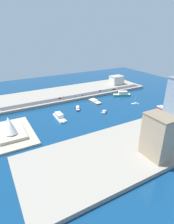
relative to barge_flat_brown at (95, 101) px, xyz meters
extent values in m
plane|color=navy|center=(-31.19, 8.75, -1.26)|extent=(440.00, 440.00, 0.00)
cube|color=gray|center=(-113.63, 8.75, 0.53)|extent=(70.00, 240.00, 3.58)
cube|color=gray|center=(51.24, 8.75, 0.53)|extent=(70.00, 240.00, 3.58)
cube|color=#A89E89|center=(-37.94, 119.76, -0.26)|extent=(62.98, 41.18, 2.00)
cube|color=#38383D|center=(26.62, 8.75, 2.39)|extent=(12.06, 228.00, 0.15)
cube|color=brown|center=(-0.70, -0.04, -0.50)|extent=(23.20, 9.46, 1.50)
cone|color=brown|center=(-12.49, -0.64, -0.50)|extent=(1.42, 1.42, 1.35)
cube|color=white|center=(1.89, 0.10, 1.09)|extent=(11.17, 7.54, 1.69)
cube|color=beige|center=(-0.70, -0.04, 0.30)|extent=(22.28, 9.08, 0.10)
cube|color=red|center=(-62.91, -63.65, -0.55)|extent=(12.04, 5.01, 1.41)
cone|color=red|center=(-56.62, -63.95, -0.55)|extent=(1.32, 1.32, 1.26)
cube|color=white|center=(-65.03, -63.55, 1.44)|extent=(6.11, 3.44, 2.57)
cube|color=beige|center=(-62.91, -63.65, 0.20)|extent=(11.56, 4.81, 0.10)
cube|color=white|center=(-36.07, -44.24, -0.66)|extent=(7.84, 9.62, 1.19)
cone|color=white|center=(-33.06, -39.92, -0.66)|extent=(1.49, 1.49, 1.07)
cube|color=white|center=(-36.49, -44.84, 0.47)|extent=(3.83, 4.18, 1.06)
cube|color=beige|center=(-36.07, -44.24, -0.02)|extent=(7.52, 9.24, 0.10)
cylinder|color=silver|center=(-35.79, -43.83, 5.18)|extent=(0.24, 0.24, 10.49)
cube|color=#2D8C4C|center=(2.05, -51.24, 0.03)|extent=(18.17, 27.47, 2.58)
cone|color=#2D8C4C|center=(8.17, -38.44, 0.03)|extent=(3.09, 3.09, 2.32)
cube|color=white|center=(1.43, -52.54, 3.71)|extent=(10.93, 14.53, 4.77)
cube|color=beige|center=(2.05, -51.24, 1.37)|extent=(17.44, 26.37, 0.10)
cube|color=#999EA3|center=(-38.90, 9.82, -0.30)|extent=(9.85, 9.95, 1.90)
cone|color=#999EA3|center=(-35.12, 5.94, -0.30)|extent=(2.42, 2.42, 1.71)
cube|color=white|center=(-40.00, 10.96, 1.51)|extent=(5.26, 5.28, 1.73)
cube|color=beige|center=(-38.90, 9.82, 0.70)|extent=(9.45, 9.55, 0.10)
cube|color=silver|center=(-27.20, 64.56, -0.21)|extent=(26.77, 8.62, 2.10)
cone|color=silver|center=(-41.05, 64.93, -0.21)|extent=(1.94, 1.94, 1.89)
cube|color=white|center=(-25.72, 64.52, 2.98)|extent=(12.59, 6.83, 4.27)
cube|color=beige|center=(-27.20, 64.56, 0.89)|extent=(25.70, 8.28, 0.10)
cube|color=#1E284C|center=(-12.25, 33.28, -0.37)|extent=(15.56, 9.62, 1.78)
cone|color=#1E284C|center=(-4.82, 30.19, -0.37)|extent=(2.10, 2.10, 1.60)
cube|color=white|center=(-13.12, 33.64, 1.68)|extent=(8.13, 5.58, 2.31)
cube|color=beige|center=(-12.25, 33.28, 0.58)|extent=(14.94, 9.24, 0.10)
cube|color=tan|center=(-133.69, 26.23, 19.45)|extent=(21.25, 15.36, 34.26)
cube|color=#7C6B55|center=(-133.69, 26.23, 36.98)|extent=(22.10, 15.98, 0.80)
cube|color=silver|center=(51.91, -78.33, 9.31)|extent=(17.08, 22.13, 13.98)
cube|color=#9D9992|center=(51.91, -78.33, 16.70)|extent=(17.76, 23.01, 0.80)
cylinder|color=black|center=(27.37, 44.05, 2.79)|extent=(0.27, 0.65, 0.64)
cylinder|color=black|center=(29.04, 44.09, 2.79)|extent=(0.27, 0.65, 0.64)
cylinder|color=black|center=(27.45, 40.82, 2.79)|extent=(0.27, 0.65, 0.64)
cylinder|color=black|center=(29.12, 40.86, 2.79)|extent=(0.27, 0.65, 0.64)
cube|color=red|center=(28.24, 42.45, 3.06)|extent=(1.98, 4.67, 0.75)
cube|color=#262D38|center=(28.25, 42.22, 3.68)|extent=(1.70, 2.63, 0.49)
cylinder|color=black|center=(24.77, 6.28, 2.79)|extent=(0.25, 0.64, 0.64)
cylinder|color=black|center=(22.98, 6.28, 2.79)|extent=(0.25, 0.64, 0.64)
cylinder|color=black|center=(24.77, 9.74, 2.79)|extent=(0.25, 0.64, 0.64)
cylinder|color=black|center=(22.98, 9.74, 2.79)|extent=(0.25, 0.64, 0.64)
cube|color=#B7B7BC|center=(23.87, 8.01, 3.06)|extent=(2.00, 4.95, 0.75)
cube|color=#262D38|center=(23.87, 8.26, 3.76)|extent=(1.75, 2.77, 0.64)
cylinder|color=black|center=(25.34, 16.93, 2.79)|extent=(0.27, 0.65, 0.64)
cylinder|color=black|center=(23.55, 16.98, 2.79)|extent=(0.27, 0.65, 0.64)
cylinder|color=black|center=(25.44, 20.41, 2.79)|extent=(0.27, 0.65, 0.64)
cylinder|color=black|center=(23.64, 20.46, 2.79)|extent=(0.27, 0.65, 0.64)
cube|color=white|center=(24.49, 18.70, 3.04)|extent=(2.13, 5.02, 0.71)
cube|color=#262D38|center=(24.50, 18.94, 3.70)|extent=(1.83, 2.83, 0.60)
cylinder|color=black|center=(25.86, -54.46, 2.79)|extent=(0.25, 0.64, 0.64)
cylinder|color=black|center=(24.12, -54.45, 2.79)|extent=(0.25, 0.64, 0.64)
cylinder|color=black|center=(25.87, -51.04, 2.79)|extent=(0.25, 0.64, 0.64)
cylinder|color=black|center=(24.13, -51.04, 2.79)|extent=(0.25, 0.64, 0.64)
cube|color=black|center=(24.99, -52.75, 3.07)|extent=(1.95, 4.89, 0.76)
cube|color=#262D38|center=(25.00, -52.50, 3.76)|extent=(1.72, 2.74, 0.61)
cylinder|color=black|center=(27.93, -25.95, 2.79)|extent=(0.26, 0.64, 0.64)
cylinder|color=black|center=(29.64, -25.97, 2.79)|extent=(0.26, 0.64, 0.64)
cylinder|color=black|center=(27.90, -29.48, 2.79)|extent=(0.26, 0.64, 0.64)
cylinder|color=black|center=(29.61, -29.50, 2.79)|extent=(0.26, 0.64, 0.64)
cube|color=blue|center=(28.77, -27.72, 3.06)|extent=(1.96, 5.06, 0.73)
cube|color=#262D38|center=(28.77, -27.98, 3.73)|extent=(1.71, 2.84, 0.62)
cylinder|color=black|center=(19.57, 39.99, 5.07)|extent=(0.18, 0.18, 5.50)
cube|color=black|center=(19.57, 39.99, 8.32)|extent=(0.36, 0.36, 1.00)
sphere|color=red|center=(19.57, 39.99, 8.67)|extent=(0.24, 0.24, 0.24)
sphere|color=yellow|center=(19.57, 39.99, 8.32)|extent=(0.24, 0.24, 0.24)
sphere|color=green|center=(19.57, 39.99, 7.97)|extent=(0.24, 0.24, 0.24)
cube|color=#BCAD93|center=(-37.94, 119.76, 2.24)|extent=(39.47, 24.53, 3.00)
cone|color=white|center=(-44.58, 119.76, 10.61)|extent=(13.59, 11.11, 15.65)
cone|color=white|center=(-37.94, 119.76, 10.35)|extent=(11.60, 10.27, 14.21)
cone|color=white|center=(-30.13, 119.76, 9.30)|extent=(10.26, 8.38, 12.45)
camera|label=1|loc=(-212.88, 132.42, 94.01)|focal=29.81mm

